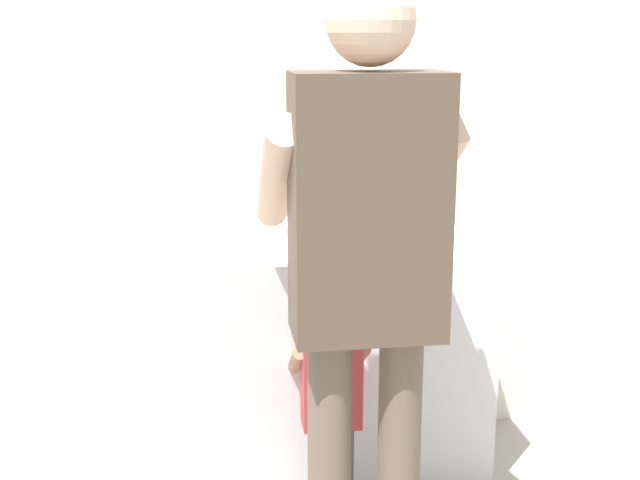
% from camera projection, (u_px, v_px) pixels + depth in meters
% --- Properties ---
extents(back_wall, '(4.40, 0.08, 2.70)m').
position_uv_depth(back_wall, '(303.00, 111.00, 3.16)').
color(back_wall, silver).
rests_on(back_wall, ground).
extents(vanity_cabinet, '(1.25, 0.54, 0.89)m').
position_uv_depth(vanity_cabinet, '(314.00, 360.00, 3.07)').
color(vanity_cabinet, white).
rests_on(vanity_cabinet, ground).
extents(sink_basin, '(0.37, 0.37, 0.11)m').
position_uv_depth(sink_basin, '(315.00, 232.00, 2.93)').
color(sink_basin, white).
rests_on(sink_basin, vanity_cabinet).
extents(faucet, '(0.18, 0.14, 0.18)m').
position_uv_depth(faucet, '(307.00, 212.00, 3.13)').
color(faucet, '#B7BABF').
rests_on(faucet, vanity_cabinet).
extents(toothbrush_cup, '(0.07, 0.07, 0.21)m').
position_uv_depth(toothbrush_cup, '(391.00, 224.00, 3.05)').
color(toothbrush_cup, '#D86666').
rests_on(toothbrush_cup, vanity_cabinet).
extents(child_toddler, '(0.26, 0.26, 0.84)m').
position_uv_depth(child_toddler, '(331.00, 392.00, 2.67)').
color(child_toddler, '#47474C').
rests_on(child_toddler, ground).
extents(adult_parent, '(0.55, 0.58, 1.79)m').
position_uv_depth(adult_parent, '(366.00, 246.00, 2.23)').
color(adult_parent, '#6B5B4C').
rests_on(adult_parent, ground).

